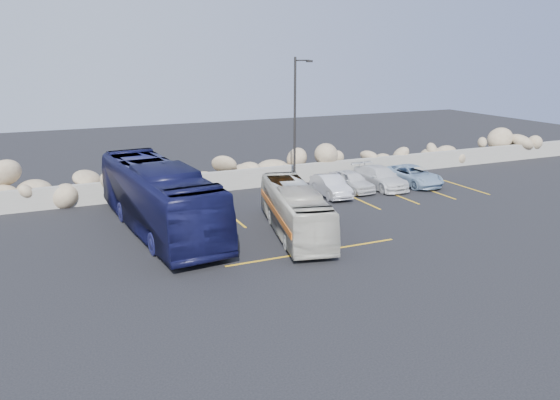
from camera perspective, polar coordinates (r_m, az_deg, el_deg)
name	(u,v)px	position (r m, az deg, el deg)	size (l,w,h in m)	color
ground	(337,250)	(23.76, 5.95, -5.24)	(90.00, 90.00, 0.00)	black
seawall	(241,179)	(34.06, -4.11, 2.18)	(60.00, 0.40, 1.20)	gray
riprap_pile	(234,165)	(35.02, -4.81, 3.70)	(54.00, 2.80, 2.60)	tan
parking_lines	(360,206)	(30.59, 8.31, -0.61)	(18.16, 9.36, 0.01)	gold
lamppost	(296,122)	(32.11, 1.65, 8.11)	(1.14, 0.18, 8.00)	#282624
vintage_bus	(295,210)	(25.46, 1.58, -1.05)	(1.91, 8.18, 2.28)	beige
tour_coach	(159,197)	(26.36, -12.57, 0.27)	(2.75, 11.77, 3.28)	#101238
car_a	(351,181)	(33.77, 7.48, 2.01)	(1.46, 3.64, 1.24)	silver
car_b	(331,186)	(32.40, 5.33, 1.49)	(1.30, 3.72, 1.23)	silver
car_c	(380,177)	(34.82, 10.40, 2.34)	(1.83, 4.50, 1.30)	silver
car_d	(413,175)	(36.01, 13.68, 2.52)	(2.05, 4.44, 1.23)	#89A5C2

